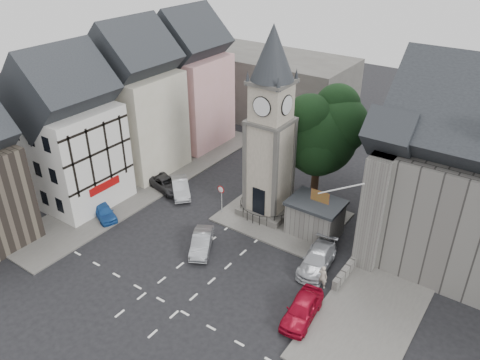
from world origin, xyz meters
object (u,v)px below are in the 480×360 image
Objects in this scene: car_east_red at (302,309)px; pedestrian at (323,277)px; clock_tower at (270,127)px; car_west_blue at (104,212)px; stone_shelter at (315,217)px.

car_east_red is 3.43m from pedestrian.
car_west_blue is (-11.18, -8.87, -7.51)m from clock_tower.
stone_shelter is 9.69m from car_east_red.
clock_tower reaches higher than pedestrian.
pedestrian is (8.27, -5.99, -7.20)m from clock_tower.
car_east_red is at bearing -47.91° from clock_tower.
clock_tower is at bearing 125.82° from car_east_red.
car_west_blue is 0.82× the size of car_east_red.
stone_shelter reaches higher than pedestrian.
clock_tower is at bearing -33.06° from pedestrian.
car_east_red is at bearing -69.05° from car_west_blue.
car_west_blue is 19.69m from car_east_red.
car_east_red is (8.50, -9.41, -7.38)m from clock_tower.
pedestrian is at bearing -59.06° from car_west_blue.
stone_shelter is 1.20× the size of car_west_blue.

